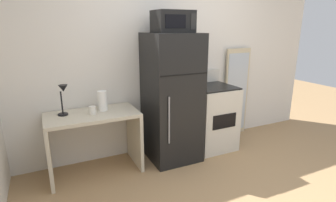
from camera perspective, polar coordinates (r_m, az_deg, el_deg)
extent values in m
cube|color=silver|center=(3.81, 0.67, 9.24)|extent=(5.00, 0.10, 2.60)
cube|color=beige|center=(3.24, -15.94, -2.90)|extent=(1.06, 0.57, 0.04)
cube|color=beige|center=(3.34, -24.17, -10.07)|extent=(0.04, 0.57, 0.71)
cube|color=beige|center=(3.48, -7.15, -7.70)|extent=(0.04, 0.57, 0.71)
cylinder|color=black|center=(3.27, -21.54, -2.67)|extent=(0.11, 0.11, 0.02)
cylinder|color=black|center=(3.23, -21.78, -0.33)|extent=(0.02, 0.02, 0.26)
cone|color=black|center=(3.18, -21.52, 2.55)|extent=(0.10, 0.10, 0.08)
cylinder|color=white|center=(3.28, -13.85, 0.04)|extent=(0.11, 0.11, 0.24)
cylinder|color=white|center=(3.18, -15.85, -1.94)|extent=(0.08, 0.08, 0.09)
cube|color=black|center=(3.46, 0.81, 0.59)|extent=(0.63, 0.66, 1.65)
cube|color=black|center=(3.10, 3.55, 5.65)|extent=(0.62, 0.00, 0.01)
cylinder|color=gray|center=(3.13, 0.24, -4.23)|extent=(0.02, 0.02, 0.58)
cube|color=black|center=(3.32, 1.04, 16.63)|extent=(0.46, 0.34, 0.26)
cube|color=black|center=(3.15, 1.65, 16.67)|extent=(0.26, 0.01, 0.15)
cube|color=black|center=(3.26, 5.41, 16.58)|extent=(0.07, 0.01, 0.18)
cube|color=beige|center=(3.92, 9.30, -3.54)|extent=(0.59, 0.60, 0.90)
cube|color=black|center=(3.80, 9.60, 3.03)|extent=(0.56, 0.58, 0.02)
cube|color=beige|center=(4.00, 7.38, 5.24)|extent=(0.59, 0.04, 0.18)
cube|color=black|center=(3.68, 12.00, -4.26)|extent=(0.37, 0.01, 0.20)
cube|color=#C6B793|center=(4.42, 14.37, 1.76)|extent=(0.44, 0.03, 1.40)
cube|color=#B2BCC6|center=(4.41, 14.51, 1.72)|extent=(0.39, 0.00, 1.26)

